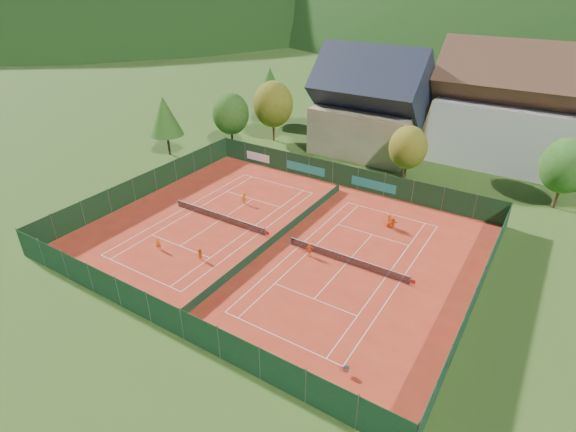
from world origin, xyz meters
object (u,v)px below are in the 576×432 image
(player_left_mid, at_px, (200,255))
(player_right_near, at_px, (309,250))
(player_left_far, at_px, (244,198))
(player_right_far_a, at_px, (389,220))
(player_right_far_b, at_px, (393,224))
(chalet, at_px, (370,109))
(hotel_block_a, at_px, (513,113))
(ball_hopper, at_px, (346,369))
(player_left_near, at_px, (158,244))

(player_left_mid, xyz_separation_m, player_right_near, (8.69, 6.39, 0.09))
(player_left_far, bearing_deg, player_right_far_a, -164.48)
(player_left_far, distance_m, player_right_far_b, 17.93)
(chalet, xyz_separation_m, player_right_near, (7.28, -30.81, -5.88))
(chalet, distance_m, hotel_block_a, 19.94)
(player_left_mid, bearing_deg, player_right_far_a, 56.54)
(player_right_far_b, bearing_deg, hotel_block_a, -145.28)
(player_right_far_a, xyz_separation_m, player_right_far_b, (0.59, -0.41, -0.06))
(chalet, bearing_deg, player_right_far_b, -59.85)
(ball_hopper, relative_size, player_left_mid, 0.61)
(player_left_near, relative_size, player_right_near, 0.92)
(hotel_block_a, bearing_deg, player_right_near, -107.66)
(chalet, bearing_deg, hotel_block_a, 17.53)
(player_left_far, xyz_separation_m, player_right_near, (12.39, -5.66, 0.02))
(ball_hopper, height_order, player_right_far_b, player_right_far_b)
(hotel_block_a, bearing_deg, ball_hopper, -92.38)
(hotel_block_a, distance_m, player_left_near, 51.21)
(player_right_far_b, bearing_deg, chalet, -101.63)
(player_right_far_a, height_order, player_right_far_b, player_right_far_a)
(hotel_block_a, bearing_deg, player_right_far_b, -103.50)
(player_left_near, distance_m, player_left_far, 12.90)
(player_right_far_b, bearing_deg, player_left_near, -0.27)
(player_right_near, bearing_deg, player_left_mid, 164.02)
(hotel_block_a, xyz_separation_m, player_left_mid, (-20.41, -43.21, -6.73))
(player_left_far, bearing_deg, player_right_far_b, -166.19)
(player_left_mid, bearing_deg, ball_hopper, -10.09)
(player_right_near, bearing_deg, ball_hopper, -102.44)
(player_left_mid, bearing_deg, player_left_far, 112.83)
(chalet, relative_size, player_right_far_b, 11.07)
(player_left_near, bearing_deg, hotel_block_a, 16.01)
(player_left_mid, bearing_deg, player_left_near, -165.15)
(player_left_mid, relative_size, player_left_far, 0.90)
(ball_hopper, distance_m, player_right_far_b, 21.53)
(chalet, distance_m, player_right_near, 32.20)
(hotel_block_a, bearing_deg, player_left_far, -127.74)
(hotel_block_a, relative_size, player_left_far, 14.85)
(player_left_near, bearing_deg, player_right_far_b, -2.55)
(player_left_mid, height_order, player_left_far, player_left_far)
(ball_hopper, distance_m, player_left_mid, 19.13)
(player_left_near, xyz_separation_m, player_right_near, (13.62, 7.18, 0.06))
(chalet, relative_size, player_right_far_a, 10.24)
(chalet, height_order, player_right_far_b, chalet)
(player_left_far, xyz_separation_m, player_right_far_b, (17.54, 3.76, 0.00))
(hotel_block_a, height_order, player_right_far_b, hotel_block_a)
(chalet, xyz_separation_m, player_right_far_a, (11.83, -20.99, -5.83))
(hotel_block_a, relative_size, player_right_far_a, 13.66)
(player_left_near, height_order, player_right_far_b, player_right_far_b)
(player_left_near, height_order, player_right_near, player_right_near)
(player_left_mid, height_order, player_right_far_b, player_right_far_b)
(player_left_mid, relative_size, player_right_far_b, 0.90)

